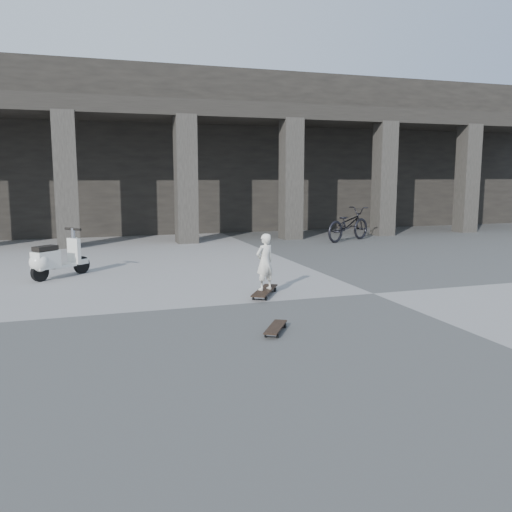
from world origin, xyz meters
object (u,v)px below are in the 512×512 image
object	(u,v)px
skateboard_spare	(276,328)
child	(265,262)
scooter	(51,260)
longboard	(265,291)
bicycle	(348,224)

from	to	relation	value
skateboard_spare	child	xyz separation A→B (m)	(0.61, 2.22, 0.55)
skateboard_spare	child	world-z (taller)	child
scooter	child	bearing A→B (deg)	-78.49
longboard	scooter	world-z (taller)	scooter
longboard	child	size ratio (longest dim) A/B	1.03
skateboard_spare	longboard	bearing A→B (deg)	17.17
scooter	bicycle	size ratio (longest dim) A/B	0.57
longboard	scooter	xyz separation A→B (m)	(-3.70, 2.85, 0.32)
skateboard_spare	bicycle	world-z (taller)	bicycle
longboard	bicycle	size ratio (longest dim) A/B	0.50
longboard	child	world-z (taller)	child
child	longboard	bearing A→B (deg)	-21.10
bicycle	skateboard_spare	bearing A→B (deg)	120.38
longboard	bicycle	distance (m)	8.64
longboard	child	bearing A→B (deg)	-57.59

